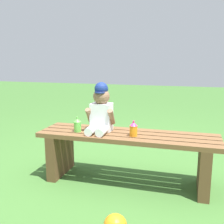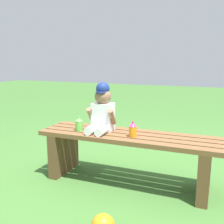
% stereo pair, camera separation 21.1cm
% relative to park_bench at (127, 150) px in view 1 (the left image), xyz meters
% --- Properties ---
extents(ground_plane, '(16.00, 16.00, 0.00)m').
position_rel_park_bench_xyz_m(ground_plane, '(0.00, 0.00, -0.28)').
color(ground_plane, '#3D6B2D').
extents(park_bench, '(1.44, 0.38, 0.41)m').
position_rel_park_bench_xyz_m(park_bench, '(0.00, 0.00, 0.00)').
color(park_bench, brown).
rests_on(park_bench, ground_plane).
extents(child_figure, '(0.23, 0.27, 0.40)m').
position_rel_park_bench_xyz_m(child_figure, '(-0.23, 0.01, 0.31)').
color(child_figure, white).
rests_on(child_figure, park_bench).
extents(sippy_cup_left, '(0.06, 0.06, 0.12)m').
position_rel_park_bench_xyz_m(sippy_cup_left, '(-0.41, -0.06, 0.19)').
color(sippy_cup_left, '#66CC4C').
rests_on(sippy_cup_left, park_bench).
extents(sippy_cup_right, '(0.06, 0.06, 0.12)m').
position_rel_park_bench_xyz_m(sippy_cup_right, '(0.06, -0.06, 0.19)').
color(sippy_cup_right, orange).
rests_on(sippy_cup_right, park_bench).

